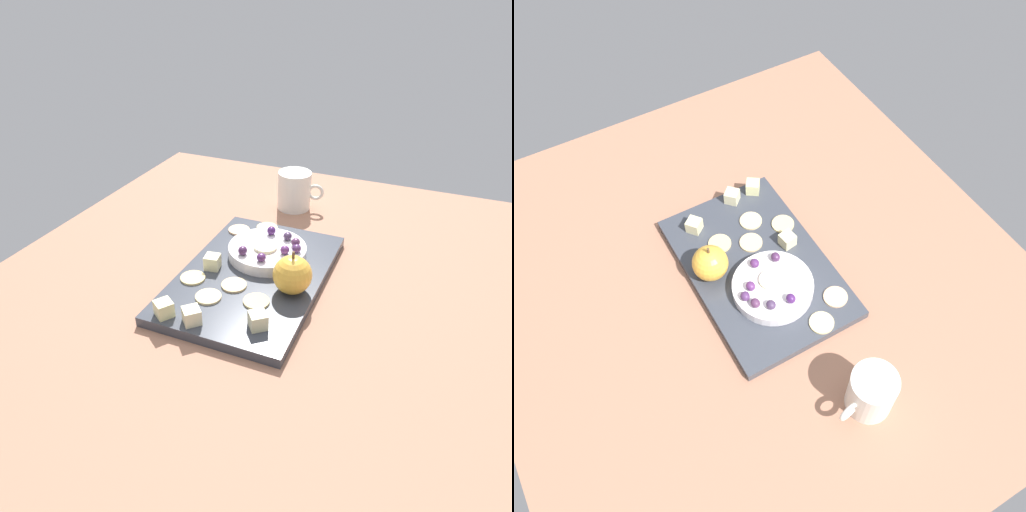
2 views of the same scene
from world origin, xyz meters
TOP-DOWN VIEW (x-y plane):
  - table at (0.00, 0.00)cm, footprint 111.21×101.85cm
  - platter at (-1.22, 1.23)cm, footprint 39.35×25.59cm
  - serving_dish at (5.39, 0.91)cm, footprint 15.47×15.47cm
  - apple_whole at (-3.95, -7.44)cm, footprint 6.98×6.98cm
  - apple_stem at (-3.95, -7.44)cm, footprint 0.50×0.50cm
  - cheese_cube_0 at (-18.49, 9.81)cm, footprint 3.81×3.81cm
  - cheese_cube_1 at (-15.30, -5.62)cm, footprint 3.85×3.85cm
  - cheese_cube_2 at (-2.68, 8.94)cm, footprint 3.12×3.12cm
  - cheese_cube_3 at (-18.34, 4.69)cm, footprint 3.87×3.87cm
  - cracker_0 at (-9.38, -2.89)cm, footprint 4.62×4.62cm
  - cracker_1 at (15.97, 5.09)cm, footprint 4.62×4.62cm
  - cracker_2 at (-6.48, 2.69)cm, footprint 4.62×4.62cm
  - cracker_3 at (-7.33, 10.69)cm, footprint 4.62×4.62cm
  - cracker_4 at (12.67, 10.36)cm, footprint 4.62×4.62cm
  - cracker_5 at (-11.38, 5.35)cm, footprint 4.62×4.62cm
  - grape_0 at (-0.17, 0.10)cm, footprint 1.94×1.74cm
  - grape_1 at (5.54, -5.06)cm, footprint 1.94×1.74cm
  - grape_2 at (10.16, 1.90)cm, footprint 1.94×1.74cm
  - grape_3 at (7.73, -4.14)cm, footprint 1.94×1.74cm
  - grape_4 at (9.46, -1.86)cm, footprint 1.94×1.74cm
  - grape_5 at (0.78, 4.16)cm, footprint 1.94×1.74cm
  - grape_6 at (4.13, -3.16)cm, footprint 1.94×1.74cm
  - apple_slice_0 at (4.54, 1.00)cm, footprint 4.58×4.58cm
  - cup at (31.88, 4.22)cm, footprint 7.98×11.15cm

SIDE VIEW (x-z plane):
  - table at x=0.00cm, z-range 0.00..3.98cm
  - platter at x=-1.22cm, z-range 3.98..5.90cm
  - cracker_0 at x=-9.38cm, z-range 5.90..6.30cm
  - cracker_1 at x=15.97cm, z-range 5.90..6.30cm
  - cracker_2 at x=-6.48cm, z-range 5.90..6.30cm
  - cracker_3 at x=-7.33cm, z-range 5.90..6.30cm
  - cracker_4 at x=12.67cm, z-range 5.90..6.30cm
  - cracker_5 at x=-11.38cm, z-range 5.90..6.30cm
  - serving_dish at x=5.39cm, z-range 5.90..8.11cm
  - cheese_cube_0 at x=-18.49cm, z-range 5.90..8.64cm
  - cheese_cube_1 at x=-15.30cm, z-range 5.90..8.64cm
  - cheese_cube_2 at x=-2.68cm, z-range 5.90..8.64cm
  - cheese_cube_3 at x=-18.34cm, z-range 5.90..8.64cm
  - apple_slice_0 at x=4.54cm, z-range 8.11..8.71cm
  - cup at x=31.88cm, z-range 3.98..13.20cm
  - grape_0 at x=-0.17cm, z-range 8.11..9.70cm
  - grape_4 at x=9.46cm, z-range 8.11..9.73cm
  - grape_1 at x=5.54cm, z-range 8.11..9.73cm
  - grape_3 at x=7.73cm, z-range 8.11..9.74cm
  - grape_6 at x=4.13cm, z-range 8.11..9.78cm
  - grape_5 at x=0.78cm, z-range 8.11..9.85cm
  - grape_2 at x=10.16cm, z-range 8.11..9.91cm
  - apple_whole at x=-3.95cm, z-range 5.90..12.88cm
  - apple_stem at x=-3.95cm, z-range 12.88..14.08cm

